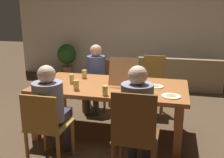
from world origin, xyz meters
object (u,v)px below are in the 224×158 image
pizza_box_0 (126,79)px  drinking_glass_2 (72,79)px  potted_plant (67,57)px  person_0 (95,72)px  plate_1 (171,96)px  dining_table (110,91)px  chair_3 (153,84)px  chair_2 (135,134)px  plate_0 (156,86)px  person_2 (137,112)px  chair_1 (46,126)px  person_1 (51,105)px  drinking_glass_1 (84,74)px  chair_0 (98,81)px  drinking_glass_3 (76,85)px  drinking_glass_0 (105,91)px  couch (179,76)px

pizza_box_0 → drinking_glass_2: pizza_box_0 is taller
pizza_box_0 → potted_plant: bearing=127.5°
person_0 → plate_1: person_0 is taller
dining_table → chair_3: (0.51, 0.96, -0.12)m
chair_2 → plate_0: size_ratio=4.55×
pizza_box_0 → plate_1: (0.64, -0.45, -0.04)m
person_2 → drinking_glass_2: person_2 is taller
plate_1 → person_0: bearing=139.3°
chair_1 → person_1: person_1 is taller
person_0 → drinking_glass_2: person_0 is taller
drinking_glass_1 → chair_0: bearing=90.7°
chair_2 → drinking_glass_2: chair_2 is taller
person_0 → drinking_glass_1: person_0 is taller
chair_1 → drinking_glass_2: bearing=93.9°
chair_2 → drinking_glass_1: size_ratio=7.86×
pizza_box_0 → plate_0: pizza_box_0 is taller
drinking_glass_3 → drinking_glass_0: bearing=-15.5°
chair_0 → person_2: size_ratio=0.73×
person_0 → chair_1: 1.80m
chair_1 → couch: bearing=68.4°
plate_0 → drinking_glass_0: (-0.56, -0.52, 0.05)m
drinking_glass_3 → couch: (1.33, 3.03, -0.53)m
chair_3 → plate_0: bearing=-83.1°
drinking_glass_3 → couch: bearing=66.3°
dining_table → chair_1: chair_1 is taller
potted_plant → drinking_glass_1: bearing=-61.1°
chair_3 → potted_plant: chair_3 is taller
drinking_glass_2 → couch: 3.18m
chair_0 → potted_plant: 2.46m
person_0 → chair_2: bearing=-61.6°
plate_1 → potted_plant: potted_plant is taller
person_2 → couch: (0.45, 3.55, -0.45)m
drinking_glass_3 → drinking_glass_2: bearing=122.5°
person_1 → drinking_glass_0: bearing=34.2°
chair_1 → couch: size_ratio=0.48×
person_1 → drinking_glass_0: person_1 is taller
person_0 → potted_plant: size_ratio=1.32×
person_1 → couch: size_ratio=0.63×
person_1 → drinking_glass_1: size_ratio=9.15×
chair_1 → drinking_glass_2: chair_1 is taller
chair_3 → drinking_glass_0: (-0.46, -1.41, 0.27)m
pizza_box_0 → potted_plant: pizza_box_0 is taller
dining_table → chair_3: bearing=61.9°
couch → dining_table: bearing=-109.6°
pizza_box_0 → couch: 2.71m
chair_0 → chair_3: chair_3 is taller
drinking_glass_0 → person_1: bearing=-145.8°
chair_0 → person_1: person_1 is taller
plate_0 → drinking_glass_3: 1.06m
couch → chair_2: bearing=-97.0°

